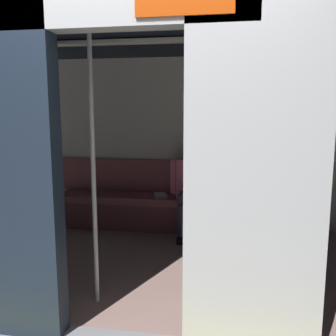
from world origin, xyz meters
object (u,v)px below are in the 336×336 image
(train_car, at_px, (153,110))
(grab_pole_door, at_px, (93,168))
(person_seated, at_px, (191,182))
(book, at_px, (161,195))
(handbag, at_px, (226,192))
(bench_seat, at_px, (175,205))
(grab_pole_far, at_px, (186,169))

(train_car, bearing_deg, grab_pole_door, 68.08)
(person_seated, xyz_separation_m, book, (0.42, -0.11, -0.21))
(book, bearing_deg, handbag, 161.72)
(grab_pole_door, bearing_deg, handbag, -117.37)
(bench_seat, xyz_separation_m, handbag, (-0.65, -0.05, 0.19))
(grab_pole_door, bearing_deg, person_seated, -107.28)
(book, bearing_deg, train_car, 79.35)
(handbag, relative_size, grab_pole_door, 0.12)
(train_car, relative_size, person_seated, 5.47)
(book, bearing_deg, person_seated, 147.68)
(handbag, distance_m, grab_pole_door, 2.28)
(train_car, height_order, handbag, train_car)
(bench_seat, bearing_deg, person_seated, 166.23)
(handbag, bearing_deg, person_seated, 13.38)
(bench_seat, bearing_deg, train_car, 87.62)
(person_seated, relative_size, book, 5.32)
(grab_pole_far, bearing_deg, train_car, -59.82)
(train_car, height_order, book, train_car)
(train_car, relative_size, bench_seat, 2.02)
(person_seated, relative_size, handbag, 4.50)
(person_seated, height_order, grab_pole_door, grab_pole_door)
(bench_seat, bearing_deg, grab_pole_door, 79.28)
(bench_seat, relative_size, grab_pole_far, 1.42)
(book, bearing_deg, grab_pole_door, 67.21)
(handbag, bearing_deg, book, -0.12)
(bench_seat, relative_size, book, 14.37)
(bench_seat, height_order, grab_pole_door, grab_pole_door)
(bench_seat, height_order, person_seated, person_seated)
(grab_pole_far, bearing_deg, bench_seat, -78.83)
(train_car, bearing_deg, handbag, -120.71)
(train_car, bearing_deg, grab_pole_far, 120.18)
(grab_pole_door, distance_m, grab_pole_far, 0.73)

